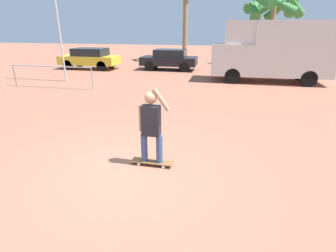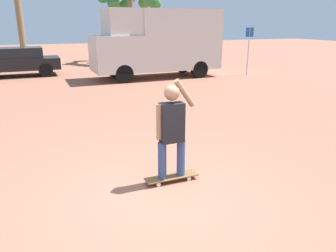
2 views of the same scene
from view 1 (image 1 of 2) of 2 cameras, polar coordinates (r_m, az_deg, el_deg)
ground_plane at (r=5.56m, az=-8.51°, el=-10.02°), size 80.00×80.00×0.00m
skateboard at (r=5.77m, az=-3.48°, el=-7.78°), size 0.91×0.24×0.08m
person_skateboarder at (r=5.40m, az=-3.69°, el=0.59°), size 0.66×0.25×1.63m
camper_van at (r=15.43m, az=21.84°, el=15.19°), size 5.99×2.18×3.14m
parked_car_black at (r=18.65m, az=0.29°, el=14.37°), size 3.81×1.71×1.39m
parked_car_yellow at (r=19.91m, az=-16.66°, el=14.01°), size 4.08×1.75×1.43m
palm_tree_near_van at (r=22.57m, az=22.02°, el=23.32°), size 4.51×4.38×5.48m
flagpole at (r=15.54m, az=-23.04°, el=23.18°), size 0.91×0.12×6.84m
plaza_railing_segment at (r=14.05m, az=-24.14°, el=11.17°), size 4.29×0.05×1.08m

